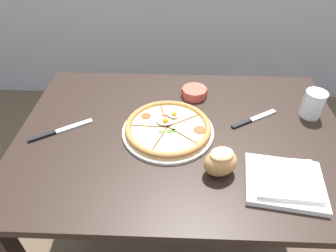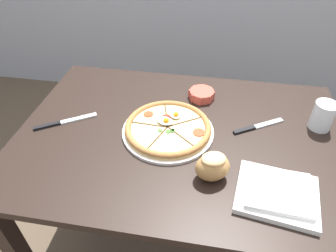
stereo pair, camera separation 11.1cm
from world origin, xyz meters
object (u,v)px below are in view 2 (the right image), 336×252
object	(u,v)px
bread_piece_near	(213,166)
water_glass	(322,117)
napkin_folded	(277,193)
knife_main	(258,126)
ramekin_bowl	(202,94)
knife_spare	(65,122)
pizza	(168,128)
dining_table	(181,154)

from	to	relation	value
bread_piece_near	water_glass	size ratio (longest dim) A/B	1.20
napkin_folded	knife_main	size ratio (longest dim) A/B	1.34
water_glass	ramekin_bowl	bearing A→B (deg)	165.55
bread_piece_near	knife_spare	distance (m)	0.61
napkin_folded	knife_spare	bearing A→B (deg)	163.90
pizza	ramekin_bowl	xyz separation A→B (m)	(0.11, 0.25, 0.00)
pizza	napkin_folded	xyz separation A→B (m)	(0.37, -0.24, -0.00)
ramekin_bowl	knife_main	distance (m)	0.28
knife_spare	bread_piece_near	bearing A→B (deg)	-49.86
dining_table	water_glass	xyz separation A→B (m)	(0.52, 0.13, 0.16)
pizza	knife_main	xyz separation A→B (m)	(0.34, 0.09, -0.02)
dining_table	ramekin_bowl	distance (m)	0.28
ramekin_bowl	pizza	bearing A→B (deg)	-113.32
dining_table	knife_main	bearing A→B (deg)	17.06
bread_piece_near	knife_spare	world-z (taller)	bread_piece_near
dining_table	pizza	distance (m)	0.14
ramekin_bowl	water_glass	world-z (taller)	water_glass
pizza	napkin_folded	world-z (taller)	pizza
napkin_folded	bread_piece_near	size ratio (longest dim) A/B	2.01
pizza	bread_piece_near	distance (m)	0.26
dining_table	knife_main	distance (m)	0.32
pizza	knife_main	world-z (taller)	pizza
napkin_folded	bread_piece_near	bearing A→B (deg)	167.87
ramekin_bowl	knife_main	size ratio (longest dim) A/B	0.58
pizza	knife_spare	world-z (taller)	pizza
dining_table	napkin_folded	bearing A→B (deg)	-36.40
knife_main	knife_spare	distance (m)	0.75
napkin_folded	dining_table	bearing A→B (deg)	143.60
knife_spare	dining_table	bearing A→B (deg)	-31.10
knife_main	bread_piece_near	bearing A→B (deg)	-151.39
napkin_folded	water_glass	bearing A→B (deg)	61.79
knife_main	knife_spare	world-z (taller)	same
water_glass	dining_table	bearing A→B (deg)	-166.14
bread_piece_near	knife_main	bearing A→B (deg)	59.94
bread_piece_near	water_glass	bearing A→B (deg)	39.20
pizza	ramekin_bowl	world-z (taller)	pizza
knife_spare	pizza	bearing A→B (deg)	-30.77
bread_piece_near	water_glass	xyz separation A→B (m)	(0.39, 0.32, -0.00)
pizza	water_glass	bearing A→B (deg)	12.52
ramekin_bowl	napkin_folded	distance (m)	0.55
knife_main	water_glass	distance (m)	0.24
ramekin_bowl	knife_spare	distance (m)	0.58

